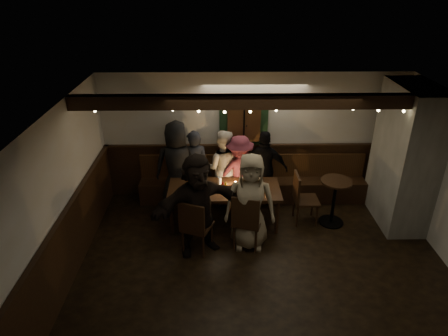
{
  "coord_description": "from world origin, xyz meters",
  "views": [
    {
      "loc": [
        -0.7,
        -4.94,
        4.32
      ],
      "look_at": [
        -0.6,
        1.6,
        1.05
      ],
      "focal_mm": 32.0,
      "sensor_mm": 36.0,
      "label": 1
    }
  ],
  "objects_px": {
    "person_a": "(177,166)",
    "person_e": "(264,169)",
    "chair_end": "(301,196)",
    "high_top": "(334,196)",
    "person_c": "(223,167)",
    "person_f": "(198,205)",
    "dining_table": "(224,192)",
    "chair_near_right": "(247,219)",
    "person_b": "(195,168)",
    "person_g": "(250,202)",
    "person_d": "(239,172)",
    "chair_near_left": "(195,224)"
  },
  "relations": [
    {
      "from": "person_c",
      "to": "person_d",
      "type": "distance_m",
      "value": 0.35
    },
    {
      "from": "high_top",
      "to": "chair_near_right",
      "type": "bearing_deg",
      "value": -156.38
    },
    {
      "from": "chair_end",
      "to": "person_e",
      "type": "relative_size",
      "value": 0.63
    },
    {
      "from": "person_d",
      "to": "person_f",
      "type": "height_order",
      "value": "person_f"
    },
    {
      "from": "person_c",
      "to": "person_f",
      "type": "bearing_deg",
      "value": 81.58
    },
    {
      "from": "dining_table",
      "to": "person_g",
      "type": "height_order",
      "value": "person_g"
    },
    {
      "from": "person_a",
      "to": "person_f",
      "type": "relative_size",
      "value": 1.01
    },
    {
      "from": "dining_table",
      "to": "person_a",
      "type": "height_order",
      "value": "person_a"
    },
    {
      "from": "person_d",
      "to": "person_f",
      "type": "relative_size",
      "value": 0.84
    },
    {
      "from": "chair_near_left",
      "to": "person_a",
      "type": "distance_m",
      "value": 1.61
    },
    {
      "from": "person_b",
      "to": "person_g",
      "type": "bearing_deg",
      "value": 121.9
    },
    {
      "from": "high_top",
      "to": "person_e",
      "type": "distance_m",
      "value": 1.45
    },
    {
      "from": "person_c",
      "to": "person_d",
      "type": "relative_size",
      "value": 1.04
    },
    {
      "from": "dining_table",
      "to": "person_a",
      "type": "relative_size",
      "value": 1.14
    },
    {
      "from": "chair_end",
      "to": "person_g",
      "type": "xyz_separation_m",
      "value": [
        -1.02,
        -0.71,
        0.3
      ]
    },
    {
      "from": "chair_near_left",
      "to": "person_f",
      "type": "height_order",
      "value": "person_f"
    },
    {
      "from": "dining_table",
      "to": "chair_near_right",
      "type": "relative_size",
      "value": 1.98
    },
    {
      "from": "high_top",
      "to": "person_c",
      "type": "relative_size",
      "value": 0.58
    },
    {
      "from": "chair_near_right",
      "to": "high_top",
      "type": "distance_m",
      "value": 1.82
    },
    {
      "from": "chair_near_right",
      "to": "person_e",
      "type": "height_order",
      "value": "person_e"
    },
    {
      "from": "person_f",
      "to": "dining_table",
      "type": "bearing_deg",
      "value": 37.91
    },
    {
      "from": "chair_end",
      "to": "person_c",
      "type": "bearing_deg",
      "value": 152.48
    },
    {
      "from": "high_top",
      "to": "person_a",
      "type": "bearing_deg",
      "value": 167.11
    },
    {
      "from": "person_e",
      "to": "person_f",
      "type": "height_order",
      "value": "person_f"
    },
    {
      "from": "person_b",
      "to": "person_f",
      "type": "bearing_deg",
      "value": 92.08
    },
    {
      "from": "dining_table",
      "to": "chair_end",
      "type": "relative_size",
      "value": 2.06
    },
    {
      "from": "person_b",
      "to": "chair_near_left",
      "type": "bearing_deg",
      "value": 89.67
    },
    {
      "from": "person_b",
      "to": "person_g",
      "type": "height_order",
      "value": "person_g"
    },
    {
      "from": "chair_end",
      "to": "person_a",
      "type": "height_order",
      "value": "person_a"
    },
    {
      "from": "person_c",
      "to": "person_f",
      "type": "distance_m",
      "value": 1.63
    },
    {
      "from": "person_e",
      "to": "person_g",
      "type": "relative_size",
      "value": 0.91
    },
    {
      "from": "chair_end",
      "to": "high_top",
      "type": "height_order",
      "value": "chair_end"
    },
    {
      "from": "person_a",
      "to": "person_e",
      "type": "relative_size",
      "value": 1.15
    },
    {
      "from": "high_top",
      "to": "person_a",
      "type": "distance_m",
      "value": 3.02
    },
    {
      "from": "chair_near_right",
      "to": "person_b",
      "type": "distance_m",
      "value": 1.79
    },
    {
      "from": "chair_near_left",
      "to": "chair_end",
      "type": "xyz_separation_m",
      "value": [
        1.93,
        0.91,
        -0.01
      ]
    },
    {
      "from": "dining_table",
      "to": "person_e",
      "type": "distance_m",
      "value": 1.07
    },
    {
      "from": "high_top",
      "to": "person_d",
      "type": "bearing_deg",
      "value": 158.47
    },
    {
      "from": "chair_end",
      "to": "person_a",
      "type": "distance_m",
      "value": 2.44
    },
    {
      "from": "person_d",
      "to": "person_g",
      "type": "bearing_deg",
      "value": 83.52
    },
    {
      "from": "person_e",
      "to": "person_f",
      "type": "xyz_separation_m",
      "value": [
        -1.24,
        -1.49,
        0.11
      ]
    },
    {
      "from": "person_b",
      "to": "person_f",
      "type": "height_order",
      "value": "person_f"
    },
    {
      "from": "chair_near_right",
      "to": "person_c",
      "type": "xyz_separation_m",
      "value": [
        -0.38,
        1.54,
        0.2
      ]
    },
    {
      "from": "person_c",
      "to": "person_e",
      "type": "relative_size",
      "value": 1.0
    },
    {
      "from": "chair_end",
      "to": "person_g",
      "type": "distance_m",
      "value": 1.27
    },
    {
      "from": "person_a",
      "to": "person_e",
      "type": "bearing_deg",
      "value": 178.52
    },
    {
      "from": "chair_end",
      "to": "person_d",
      "type": "relative_size",
      "value": 0.66
    },
    {
      "from": "chair_near_left",
      "to": "dining_table",
      "type": "bearing_deg",
      "value": 60.83
    },
    {
      "from": "chair_near_right",
      "to": "person_g",
      "type": "bearing_deg",
      "value": 55.77
    },
    {
      "from": "chair_near_left",
      "to": "person_d",
      "type": "relative_size",
      "value": 0.67
    }
  ]
}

